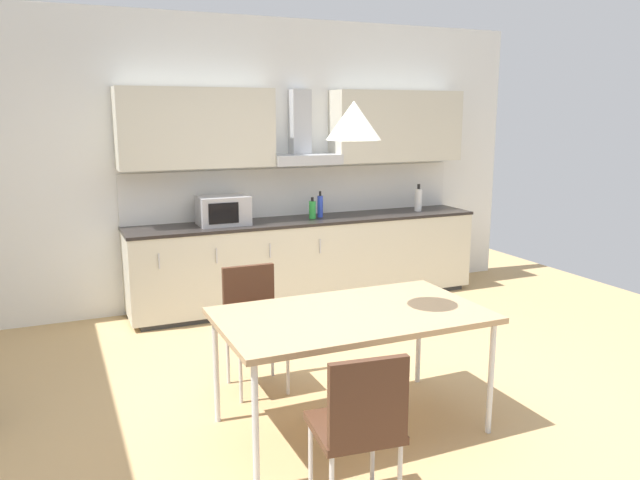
{
  "coord_description": "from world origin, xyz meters",
  "views": [
    {
      "loc": [
        -1.6,
        -3.57,
        1.94
      ],
      "look_at": [
        0.25,
        0.67,
        1.0
      ],
      "focal_mm": 35.0,
      "sensor_mm": 36.0,
      "label": 1
    }
  ],
  "objects_px": {
    "chair_near_left": "(360,419)",
    "pendant_lamp": "(354,121)",
    "dining_table": "(352,319)",
    "microwave": "(223,210)",
    "bottle_white": "(418,200)",
    "bottle_green": "(312,210)",
    "bottle_blue": "(320,206)",
    "chair_far_left": "(253,315)"
  },
  "relations": [
    {
      "from": "chair_near_left",
      "to": "bottle_green",
      "type": "bearing_deg",
      "value": 70.64
    },
    {
      "from": "chair_far_left",
      "to": "bottle_white",
      "type": "bearing_deg",
      "value": 34.94
    },
    {
      "from": "bottle_green",
      "to": "chair_near_left",
      "type": "height_order",
      "value": "bottle_green"
    },
    {
      "from": "dining_table",
      "to": "bottle_blue",
      "type": "bearing_deg",
      "value": 70.33
    },
    {
      "from": "chair_near_left",
      "to": "pendant_lamp",
      "type": "bearing_deg",
      "value": 66.18
    },
    {
      "from": "bottle_white",
      "to": "chair_near_left",
      "type": "bearing_deg",
      "value": -125.87
    },
    {
      "from": "microwave",
      "to": "chair_far_left",
      "type": "xyz_separation_m",
      "value": [
        -0.26,
        -1.74,
        -0.49
      ]
    },
    {
      "from": "bottle_blue",
      "to": "pendant_lamp",
      "type": "height_order",
      "value": "pendant_lamp"
    },
    {
      "from": "microwave",
      "to": "pendant_lamp",
      "type": "relative_size",
      "value": 1.5
    },
    {
      "from": "chair_far_left",
      "to": "chair_near_left",
      "type": "xyz_separation_m",
      "value": [
        -0.01,
        -1.69,
        0.0
      ]
    },
    {
      "from": "bottle_green",
      "to": "microwave",
      "type": "bearing_deg",
      "value": 179.16
    },
    {
      "from": "bottle_green",
      "to": "pendant_lamp",
      "type": "relative_size",
      "value": 0.69
    },
    {
      "from": "microwave",
      "to": "chair_far_left",
      "type": "height_order",
      "value": "microwave"
    },
    {
      "from": "bottle_green",
      "to": "dining_table",
      "type": "xyz_separation_m",
      "value": [
        -0.83,
        -2.57,
        -0.26
      ]
    },
    {
      "from": "pendant_lamp",
      "to": "dining_table",
      "type": "bearing_deg",
      "value": 90.0
    },
    {
      "from": "bottle_green",
      "to": "bottle_blue",
      "type": "xyz_separation_m",
      "value": [
        0.11,
        0.06,
        0.02
      ]
    },
    {
      "from": "chair_near_left",
      "to": "pendant_lamp",
      "type": "height_order",
      "value": "pendant_lamp"
    },
    {
      "from": "dining_table",
      "to": "pendant_lamp",
      "type": "xyz_separation_m",
      "value": [
        0.0,
        -0.0,
        1.19
      ]
    },
    {
      "from": "microwave",
      "to": "chair_far_left",
      "type": "distance_m",
      "value": 1.82
    },
    {
      "from": "microwave",
      "to": "dining_table",
      "type": "distance_m",
      "value": 2.61
    },
    {
      "from": "bottle_green",
      "to": "bottle_blue",
      "type": "distance_m",
      "value": 0.13
    },
    {
      "from": "bottle_white",
      "to": "dining_table",
      "type": "distance_m",
      "value": 3.32
    },
    {
      "from": "dining_table",
      "to": "pendant_lamp",
      "type": "bearing_deg",
      "value": -90.0
    },
    {
      "from": "bottle_green",
      "to": "bottle_white",
      "type": "relative_size",
      "value": 0.73
    },
    {
      "from": "bottle_blue",
      "to": "bottle_white",
      "type": "bearing_deg",
      "value": -3.46
    },
    {
      "from": "chair_near_left",
      "to": "bottle_blue",
      "type": "bearing_deg",
      "value": 69.3
    },
    {
      "from": "microwave",
      "to": "bottle_white",
      "type": "xyz_separation_m",
      "value": [
        2.19,
        -0.02,
        -0.01
      ]
    },
    {
      "from": "microwave",
      "to": "dining_table",
      "type": "bearing_deg",
      "value": -87.71
    },
    {
      "from": "chair_far_left",
      "to": "chair_near_left",
      "type": "relative_size",
      "value": 1.0
    },
    {
      "from": "dining_table",
      "to": "chair_near_left",
      "type": "xyz_separation_m",
      "value": [
        -0.37,
        -0.85,
        -0.18
      ]
    },
    {
      "from": "bottle_blue",
      "to": "pendant_lamp",
      "type": "distance_m",
      "value": 2.94
    },
    {
      "from": "bottle_white",
      "to": "pendant_lamp",
      "type": "distance_m",
      "value": 3.42
    },
    {
      "from": "dining_table",
      "to": "pendant_lamp",
      "type": "height_order",
      "value": "pendant_lamp"
    },
    {
      "from": "bottle_white",
      "to": "bottle_green",
      "type": "bearing_deg",
      "value": 179.54
    },
    {
      "from": "chair_far_left",
      "to": "pendant_lamp",
      "type": "distance_m",
      "value": 1.65
    },
    {
      "from": "dining_table",
      "to": "chair_near_left",
      "type": "bearing_deg",
      "value": -113.82
    },
    {
      "from": "bottle_blue",
      "to": "bottle_white",
      "type": "relative_size",
      "value": 0.9
    },
    {
      "from": "dining_table",
      "to": "chair_near_left",
      "type": "distance_m",
      "value": 0.94
    },
    {
      "from": "bottle_white",
      "to": "pendant_lamp",
      "type": "bearing_deg",
      "value": -129.22
    },
    {
      "from": "bottle_green",
      "to": "bottle_blue",
      "type": "height_order",
      "value": "bottle_blue"
    },
    {
      "from": "bottle_blue",
      "to": "bottle_white",
      "type": "distance_m",
      "value": 1.15
    },
    {
      "from": "bottle_white",
      "to": "chair_near_left",
      "type": "height_order",
      "value": "bottle_white"
    }
  ]
}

